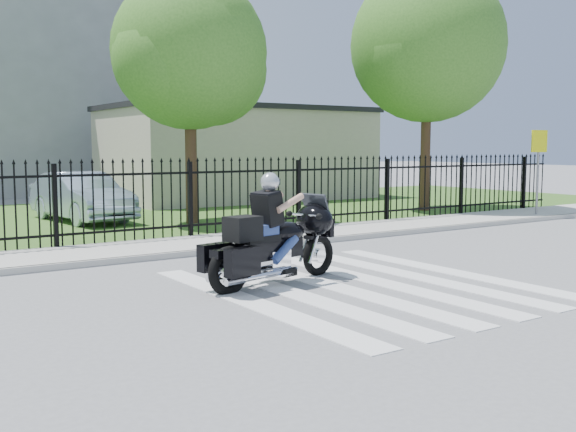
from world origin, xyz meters
TOP-DOWN VIEW (x-y plane):
  - ground at (0.00, 0.00)m, footprint 120.00×120.00m
  - crosswalk at (0.00, 0.00)m, footprint 5.00×5.50m
  - sidewalk at (0.00, 5.00)m, footprint 40.00×2.00m
  - curb at (0.00, 4.00)m, footprint 40.00×0.12m
  - grass_strip at (0.00, 12.00)m, footprint 40.00×12.00m
  - iron_fence at (0.00, 6.00)m, footprint 26.00×0.04m
  - tree_mid at (1.50, 9.00)m, footprint 4.20×4.20m
  - tree_right at (9.50, 8.00)m, footprint 5.00×5.00m
  - building_low at (7.00, 16.00)m, footprint 10.00×6.00m
  - building_low_roof at (7.00, 16.00)m, footprint 10.20×6.20m
  - motorcycle_rider at (-1.09, 0.88)m, footprint 2.67×1.25m
  - parked_car at (-0.87, 11.17)m, footprint 1.94×4.37m
  - traffic_sign at (10.66, 4.53)m, footprint 0.54×0.18m

SIDE VIEW (x-z plane):
  - ground at x=0.00m, z-range 0.00..0.00m
  - crosswalk at x=0.00m, z-range 0.00..0.01m
  - grass_strip at x=0.00m, z-range 0.00..0.02m
  - sidewalk at x=0.00m, z-range 0.00..0.12m
  - curb at x=0.00m, z-range 0.00..0.12m
  - parked_car at x=-0.87m, z-range 0.02..1.41m
  - motorcycle_rider at x=-1.09m, z-range -0.16..1.63m
  - iron_fence at x=0.00m, z-range 0.00..1.80m
  - building_low at x=7.00m, z-range 0.00..3.50m
  - traffic_sign at x=10.66m, z-range 0.65..3.15m
  - building_low_roof at x=7.00m, z-range 3.50..3.70m
  - tree_mid at x=1.50m, z-range 1.28..8.06m
  - tree_right at x=9.50m, z-range 1.44..9.34m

